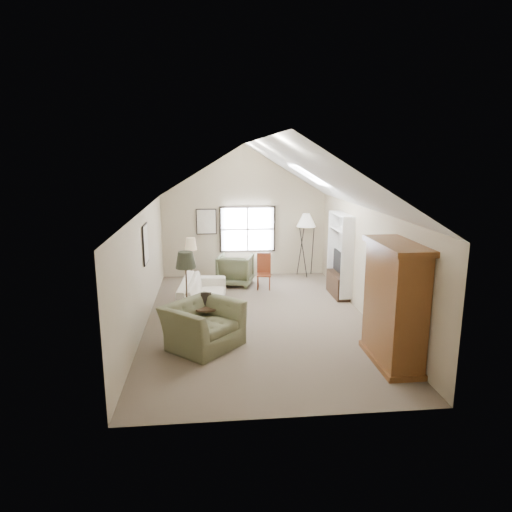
{
  "coord_description": "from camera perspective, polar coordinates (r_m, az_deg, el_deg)",
  "views": [
    {
      "loc": [
        -1.04,
        -9.8,
        3.69
      ],
      "look_at": [
        0.0,
        0.4,
        1.4
      ],
      "focal_mm": 32.0,
      "sensor_mm": 36.0,
      "label": 1
    }
  ],
  "objects": [
    {
      "name": "tv_alcove",
      "position": [
        12.15,
        10.46,
        0.32
      ],
      "size": [
        0.32,
        1.3,
        2.1
      ],
      "primitive_type": "cube",
      "color": "white",
      "rests_on": "ground"
    },
    {
      "name": "tan_lamp",
      "position": [
        12.17,
        -8.08,
        -1.28
      ],
      "size": [
        0.34,
        0.34,
        1.6
      ],
      "primitive_type": null,
      "rotation": [
        0.0,
        0.0,
        -0.08
      ],
      "color": "tan",
      "rests_on": "ground"
    },
    {
      "name": "skylight",
      "position": [
        10.96,
        6.61,
        10.06
      ],
      "size": [
        0.8,
        1.2,
        0.52
      ],
      "primitive_type": null,
      "color": "white",
      "rests_on": "room_shell"
    },
    {
      "name": "wall_art",
      "position": [
        11.93,
        -9.79,
        2.94
      ],
      "size": [
        1.97,
        3.71,
        0.88
      ],
      "color": "black",
      "rests_on": "room_shell"
    },
    {
      "name": "dark_lamp",
      "position": [
        9.64,
        -8.66,
        -4.44
      ],
      "size": [
        0.46,
        0.46,
        1.78
      ],
      "primitive_type": null,
      "rotation": [
        0.0,
        0.0,
        -0.08
      ],
      "color": "black",
      "rests_on": "ground"
    },
    {
      "name": "coffee_table",
      "position": [
        10.35,
        -6.04,
        -7.01
      ],
      "size": [
        0.97,
        0.67,
        0.45
      ],
      "primitive_type": "cube",
      "rotation": [
        0.0,
        0.0,
        -0.21
      ],
      "color": "#341E15",
      "rests_on": "ground"
    },
    {
      "name": "tv_panel",
      "position": [
        12.2,
        10.33,
        -0.74
      ],
      "size": [
        0.05,
        0.9,
        0.55
      ],
      "primitive_type": "cube",
      "color": "black",
      "rests_on": "media_console"
    },
    {
      "name": "media_console",
      "position": [
        12.35,
        10.22,
        -3.54
      ],
      "size": [
        0.34,
        1.18,
        0.6
      ],
      "primitive_type": "cube",
      "color": "#382316",
      "rests_on": "ground"
    },
    {
      "name": "window",
      "position": [
        13.98,
        -1.07,
        3.37
      ],
      "size": [
        1.72,
        0.08,
        1.42
      ],
      "primitive_type": "cube",
      "color": "black",
      "rests_on": "room_shell"
    },
    {
      "name": "armchair_near",
      "position": [
        9.04,
        -6.65,
        -8.59
      ],
      "size": [
        1.78,
        1.79,
        0.87
      ],
      "primitive_type": "imported",
      "rotation": [
        0.0,
        0.0,
        0.82
      ],
      "color": "#616345",
      "rests_on": "ground"
    },
    {
      "name": "armoire",
      "position": [
        8.47,
        16.92,
        -5.77
      ],
      "size": [
        0.6,
        1.5,
        2.2
      ],
      "primitive_type": "cube",
      "color": "brown",
      "rests_on": "ground"
    },
    {
      "name": "bowl",
      "position": [
        10.27,
        -6.07,
        -5.68
      ],
      "size": [
        0.25,
        0.25,
        0.05
      ],
      "primitive_type": "imported",
      "rotation": [
        0.0,
        0.0,
        -0.21
      ],
      "color": "#372916",
      "rests_on": "coffee_table"
    },
    {
      "name": "side_chair",
      "position": [
        12.71,
        0.98,
        -1.95
      ],
      "size": [
        0.44,
        0.44,
        1.0
      ],
      "primitive_type": "cube",
      "rotation": [
        0.0,
        0.0,
        -0.13
      ],
      "color": "maroon",
      "rests_on": "ground"
    },
    {
      "name": "sofa",
      "position": [
        11.12,
        -6.69,
        -4.85
      ],
      "size": [
        1.2,
        2.62,
        0.74
      ],
      "primitive_type": "imported",
      "rotation": [
        0.0,
        0.0,
        1.49
      ],
      "color": "beige",
      "rests_on": "ground"
    },
    {
      "name": "side_table",
      "position": [
        9.62,
        -6.2,
        -7.99
      ],
      "size": [
        0.69,
        0.69,
        0.64
      ],
      "primitive_type": "cylinder",
      "rotation": [
        0.0,
        0.0,
        -0.08
      ],
      "color": "#332214",
      "rests_on": "ground"
    },
    {
      "name": "armchair_far",
      "position": [
        13.14,
        -2.59,
        -1.73
      ],
      "size": [
        1.16,
        1.18,
        0.88
      ],
      "primitive_type": "imported",
      "rotation": [
        0.0,
        0.0,
        2.88
      ],
      "color": "#606546",
      "rests_on": "ground"
    },
    {
      "name": "room_shell",
      "position": [
        9.86,
        0.24,
        9.79
      ],
      "size": [
        5.01,
        8.01,
        4.0
      ],
      "color": "#746453",
      "rests_on": "ground"
    },
    {
      "name": "tripod_lamp",
      "position": [
        14.07,
        6.22,
        1.44
      ],
      "size": [
        0.63,
        0.63,
        1.97
      ],
      "primitive_type": null,
      "rotation": [
        0.0,
        0.0,
        0.1
      ],
      "color": "silver",
      "rests_on": "ground"
    }
  ]
}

